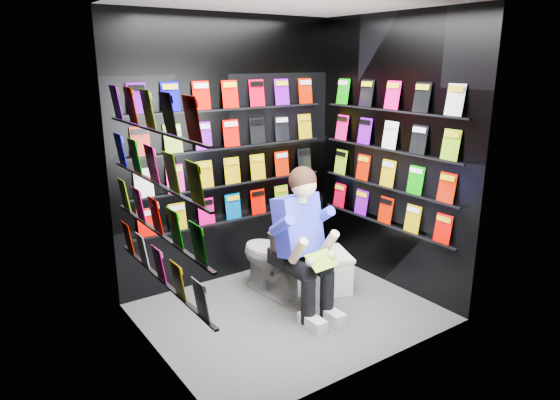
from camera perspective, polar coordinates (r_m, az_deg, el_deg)
floor at (r=4.57m, az=1.04°, el=-12.68°), size 2.40×2.40×0.00m
ceiling at (r=4.04m, az=1.23°, el=21.76°), size 2.40×2.40×0.00m
wall_back at (r=4.94m, az=-5.72°, el=5.46°), size 2.40×0.04×2.60m
wall_front at (r=3.38m, az=11.12°, el=0.42°), size 2.40×0.04×2.60m
wall_left at (r=3.56m, az=-14.69°, el=0.98°), size 0.04×2.00×2.60m
wall_right at (r=4.90m, az=12.60°, el=5.08°), size 0.04×2.00×2.60m
comics_back at (r=4.92m, az=-5.55°, el=5.47°), size 2.10×0.06×1.37m
comics_left at (r=3.57m, az=-14.25°, el=1.13°), size 0.06×1.70×1.37m
comics_right at (r=4.88m, az=12.36°, el=5.10°), size 0.06×1.70×1.37m
toilet at (r=4.78m, az=-0.88°, el=-6.49°), size 0.48×0.78×0.73m
longbox at (r=4.98m, az=6.11°, el=-8.12°), size 0.39×0.50×0.33m
longbox_lid at (r=4.91m, az=6.17°, el=-6.16°), size 0.42×0.53×0.03m
reader at (r=4.34m, az=1.91°, el=-3.02°), size 0.59×0.82×1.44m
held_comic at (r=4.16m, az=4.79°, el=-6.89°), size 0.27×0.17×0.11m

